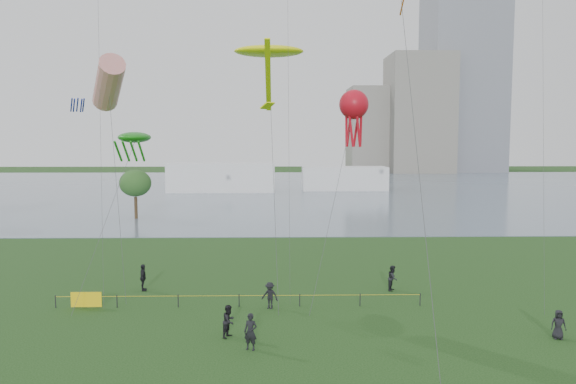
{
  "coord_description": "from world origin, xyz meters",
  "views": [
    {
      "loc": [
        -0.68,
        -21.98,
        11.06
      ],
      "look_at": [
        0.0,
        10.0,
        8.0
      ],
      "focal_mm": 35.0,
      "sensor_mm": 36.0,
      "label": 1
    }
  ],
  "objects": [
    {
      "name": "building_low",
      "position": [
        32.0,
        168.0,
        14.0
      ],
      "size": [
        16.0,
        18.0,
        28.0
      ],
      "primitive_type": "cube",
      "color": "slate",
      "rests_on": "ground_plane"
    },
    {
      "name": "spectator_f",
      "position": [
        -2.04,
        6.56,
        0.97
      ],
      "size": [
        0.82,
        0.67,
        1.95
      ],
      "primitive_type": "imported",
      "rotation": [
        0.0,
        0.0,
        -0.33
      ],
      "color": "black",
      "rests_on": "ground_plane"
    },
    {
      "name": "fence",
      "position": [
        -9.26,
        14.16,
        0.55
      ],
      "size": [
        24.07,
        0.07,
        1.05
      ],
      "color": "black",
      "rests_on": "ground_plane"
    },
    {
      "name": "spectator_a",
      "position": [
        -3.32,
        8.51,
        0.91
      ],
      "size": [
        1.01,
        1.1,
        1.83
      ],
      "primitive_type": "imported",
      "rotation": [
        0.0,
        0.0,
        1.11
      ],
      "color": "black",
      "rests_on": "ground_plane"
    },
    {
      "name": "spectator_g",
      "position": [
        7.81,
        17.92,
        0.92
      ],
      "size": [
        1.02,
        1.11,
        1.85
      ],
      "primitive_type": "imported",
      "rotation": [
        0.0,
        0.0,
        1.13
      ],
      "color": "black",
      "rests_on": "ground_plane"
    },
    {
      "name": "spectator_c",
      "position": [
        -10.37,
        18.2,
        0.98
      ],
      "size": [
        0.72,
        1.23,
        1.96
      ],
      "primitive_type": "imported",
      "rotation": [
        0.0,
        0.0,
        1.79
      ],
      "color": "black",
      "rests_on": "ground_plane"
    },
    {
      "name": "pavilion_left",
      "position": [
        -12.0,
        95.0,
        3.0
      ],
      "size": [
        22.0,
        8.0,
        6.0
      ],
      "primitive_type": "cube",
      "color": "white",
      "rests_on": "ground_plane"
    },
    {
      "name": "kite_delta",
      "position": [
        5.63,
        6.58,
        17.81
      ],
      "size": [
        1.44,
        10.72,
        19.54
      ],
      "rotation": [
        0.0,
        0.0,
        0.29
      ],
      "color": "#3F3F42"
    },
    {
      "name": "kite_octopus",
      "position": [
        4.66,
        16.75,
        13.28
      ],
      "size": [
        4.31,
        5.66,
        14.4
      ],
      "rotation": [
        0.0,
        0.0,
        0.42
      ],
      "color": "#3F3F42"
    },
    {
      "name": "spectator_b",
      "position": [
        -1.11,
        13.73,
        0.87
      ],
      "size": [
        1.29,
        1.04,
        1.75
      ],
      "primitive_type": "imported",
      "rotation": [
        0.0,
        0.0,
        -0.41
      ],
      "color": "black",
      "rests_on": "ground_plane"
    },
    {
      "name": "building_mid",
      "position": [
        46.0,
        162.0,
        19.0
      ],
      "size": [
        20.0,
        20.0,
        38.0
      ],
      "primitive_type": "cube",
      "color": "slate",
      "rests_on": "ground_plane"
    },
    {
      "name": "kite_creature",
      "position": [
        -11.15,
        19.91,
        11.1
      ],
      "size": [
        3.51,
        9.58,
        11.54
      ],
      "rotation": [
        0.0,
        0.0,
        -0.11
      ],
      "color": "#3F3F42"
    },
    {
      "name": "kite_stingray",
      "position": [
        -1.21,
        20.79,
        17.51
      ],
      "size": [
        5.22,
        10.25,
        17.99
      ],
      "rotation": [
        0.0,
        0.0,
        0.22
      ],
      "color": "#3F3F42"
    },
    {
      "name": "spectator_d",
      "position": [
        14.92,
        7.84,
        0.82
      ],
      "size": [
        0.88,
        0.65,
        1.63
      ],
      "primitive_type": "imported",
      "rotation": [
        0.0,
        0.0,
        -0.18
      ],
      "color": "black",
      "rests_on": "ground_plane"
    },
    {
      "name": "lake",
      "position": [
        0.0,
        100.0,
        0.02
      ],
      "size": [
        400.0,
        120.0,
        0.08
      ],
      "primitive_type": "cube",
      "color": "slate",
      "rests_on": "ground_plane"
    },
    {
      "name": "kite_windsock",
      "position": [
        -12.45,
        18.17,
        14.91
      ],
      "size": [
        4.25,
        5.85,
        16.83
      ],
      "rotation": [
        0.0,
        0.0,
        -0.43
      ],
      "color": "#3F3F42"
    },
    {
      "name": "pavilion_right",
      "position": [
        14.0,
        98.0,
        2.5
      ],
      "size": [
        18.0,
        7.0,
        5.0
      ],
      "primitive_type": "cube",
      "color": "silver",
      "rests_on": "ground_plane"
    }
  ]
}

